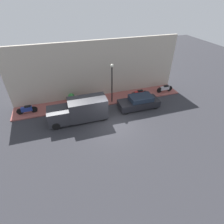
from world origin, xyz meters
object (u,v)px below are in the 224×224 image
object	(u,v)px
parked_car	(139,102)
motorcycle_blue	(27,109)
motorcycle_black	(94,99)
potted_plant	(71,97)
streetlamp	(112,78)
motorcycle_red	(139,93)
delivery_van	(79,110)
scooter_silver	(165,88)

from	to	relation	value
parked_car	motorcycle_blue	bearing A→B (deg)	78.84
motorcycle_black	potted_plant	bearing A→B (deg)	64.76
motorcycle_blue	parked_car	bearing A→B (deg)	-101.16
motorcycle_blue	streetlamp	world-z (taller)	streetlamp
motorcycle_red	delivery_van	bearing A→B (deg)	107.60
motorcycle_black	motorcycle_blue	xyz separation A→B (m)	(0.06, 6.49, 0.02)
motorcycle_blue	potted_plant	world-z (taller)	potted_plant
scooter_silver	potted_plant	xyz separation A→B (m)	(1.10, 10.53, 0.07)
scooter_silver	potted_plant	world-z (taller)	potted_plant
motorcycle_red	streetlamp	bearing A→B (deg)	94.09
streetlamp	motorcycle_red	bearing A→B (deg)	-85.91
delivery_van	scooter_silver	xyz separation A→B (m)	(2.21, -10.18, -0.49)
motorcycle_black	motorcycle_red	size ratio (longest dim) A/B	1.02
motorcycle_red	streetlamp	world-z (taller)	streetlamp
motorcycle_red	potted_plant	size ratio (longest dim) A/B	2.12
parked_car	motorcycle_red	world-z (taller)	parked_car
motorcycle_black	streetlamp	bearing A→B (deg)	-99.43
parked_car	streetlamp	xyz separation A→B (m)	(1.74, 2.31, 2.14)
motorcycle_blue	delivery_van	bearing A→B (deg)	-116.66
parked_car	delivery_van	distance (m)	6.04
motorcycle_red	motorcycle_blue	bearing A→B (deg)	89.32
motorcycle_black	delivery_van	bearing A→B (deg)	141.28
motorcycle_black	motorcycle_blue	world-z (taller)	motorcycle_blue
motorcycle_blue	scooter_silver	size ratio (longest dim) A/B	0.96
parked_car	streetlamp	distance (m)	3.59
motorcycle_blue	potted_plant	size ratio (longest dim) A/B	2.07
delivery_van	motorcycle_blue	bearing A→B (deg)	63.34
parked_car	scooter_silver	size ratio (longest dim) A/B	2.08
motorcycle_red	potted_plant	xyz separation A→B (m)	(1.11, 7.29, 0.12)
scooter_silver	streetlamp	distance (m)	6.85
parked_car	delivery_van	bearing A→B (deg)	92.21
streetlamp	potted_plant	bearing A→B (deg)	71.74
delivery_van	potted_plant	world-z (taller)	delivery_van
delivery_van	motorcycle_red	bearing A→B (deg)	-72.40
scooter_silver	streetlamp	xyz separation A→B (m)	(-0.24, 6.47, 2.23)
motorcycle_red	parked_car	bearing A→B (deg)	155.05
parked_car	motorcycle_red	distance (m)	2.18
motorcycle_red	scooter_silver	world-z (taller)	scooter_silver
streetlamp	scooter_silver	bearing A→B (deg)	-87.89
motorcycle_black	potted_plant	distance (m)	2.41
scooter_silver	potted_plant	distance (m)	10.59
delivery_van	streetlamp	size ratio (longest dim) A/B	1.28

